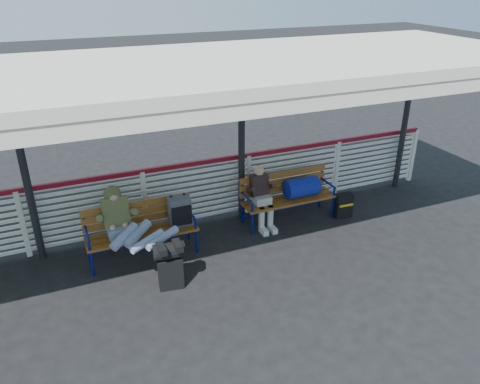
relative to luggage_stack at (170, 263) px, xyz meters
name	(u,v)px	position (x,y,z in m)	size (l,w,h in m)	color
ground	(176,291)	(0.03, -0.15, -0.41)	(60.00, 60.00, 0.00)	black
fence	(145,200)	(0.03, 1.75, 0.25)	(12.08, 0.08, 1.24)	silver
canopy	(146,75)	(0.03, 0.71, 2.63)	(12.60, 3.60, 3.16)	silver
luggage_stack	(170,263)	(0.00, 0.00, 0.00)	(0.49, 0.31, 0.76)	black
bench_left	(155,220)	(0.04, 1.03, 0.20)	(1.80, 0.56, 0.97)	#8F591B
bench_right	(295,190)	(2.74, 1.17, 0.20)	(1.80, 0.56, 0.92)	#8F591B
traveler_man	(135,231)	(-0.35, 0.69, 0.27)	(0.94, 1.64, 0.77)	#97A6CB
companion_person	(262,197)	(2.05, 1.17, 0.18)	(0.32, 0.66, 1.15)	beige
suitcase_side	(343,205)	(3.65, 0.87, -0.18)	(0.35, 0.23, 0.47)	black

